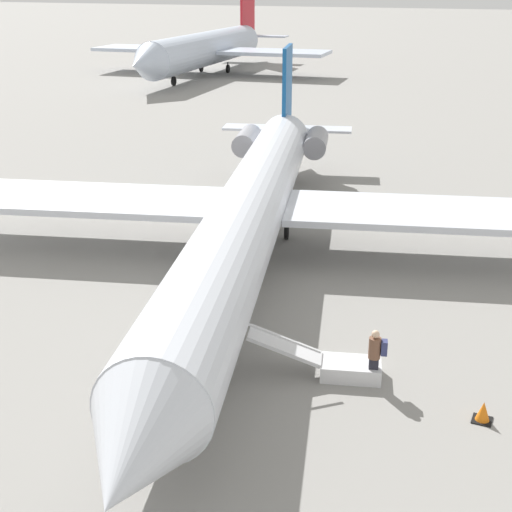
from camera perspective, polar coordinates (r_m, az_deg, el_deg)
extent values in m
plane|color=gray|center=(30.33, -0.52, -0.41)|extent=(600.00, 600.00, 0.00)
cylinder|color=silver|center=(29.58, -0.53, 3.59)|extent=(29.42, 11.39, 2.87)
cone|color=silver|center=(15.05, -10.00, -15.63)|extent=(3.83, 3.60, 2.81)
cone|color=silver|center=(45.77, 2.55, 9.89)|extent=(4.38, 3.77, 2.81)
cube|color=#145193|center=(44.54, 2.52, 13.51)|extent=(3.91, 1.38, 4.59)
cube|color=silver|center=(45.38, 2.51, 10.16)|extent=(3.97, 8.18, 0.14)
cube|color=silver|center=(31.00, 14.14, 3.35)|extent=(8.02, 13.33, 0.29)
cube|color=silver|center=(32.97, -13.56, 4.46)|extent=(8.02, 13.33, 0.29)
cylinder|color=gray|center=(41.75, 4.82, 9.04)|extent=(3.67, 2.23, 1.29)
cylinder|color=gray|center=(42.14, -0.72, 9.23)|extent=(3.67, 2.23, 1.29)
cylinder|color=black|center=(21.55, -4.29, -8.97)|extent=(0.73, 0.38, 0.71)
cylinder|color=gray|center=(21.33, -4.33, -7.89)|extent=(0.13, 0.13, 0.22)
cylinder|color=black|center=(32.85, 2.46, 1.95)|extent=(0.73, 0.38, 0.71)
cylinder|color=gray|center=(32.69, 2.47, 2.72)|extent=(0.13, 0.13, 0.22)
cylinder|color=black|center=(33.17, -1.99, 2.15)|extent=(0.73, 0.38, 0.71)
cylinder|color=gray|center=(33.02, -2.00, 2.91)|extent=(0.13, 0.13, 0.22)
cylinder|color=silver|center=(92.78, -4.08, 16.19)|extent=(31.45, 8.04, 4.11)
cone|color=silver|center=(76.49, -9.07, 14.94)|extent=(5.00, 4.57, 4.03)
cone|color=silver|center=(109.95, -0.49, 17.01)|extent=(5.82, 4.68, 4.03)
cube|color=red|center=(108.70, -0.68, 19.24)|extent=(5.75, 1.06, 6.58)
cube|color=silver|center=(109.45, -0.57, 17.21)|extent=(3.91, 11.74, 0.21)
cube|color=silver|center=(91.55, 1.53, 15.97)|extent=(8.19, 13.83, 0.41)
cube|color=silver|center=(97.65, -8.63, 16.08)|extent=(8.19, 13.83, 0.41)
cylinder|color=black|center=(83.75, -6.60, 13.73)|extent=(1.04, 0.38, 1.02)
cylinder|color=#4C4C51|center=(83.67, -6.62, 14.18)|extent=(0.18, 0.18, 0.32)
cylinder|color=black|center=(95.31, -2.26, 14.74)|extent=(1.04, 0.38, 1.02)
cylinder|color=#4C4C51|center=(95.24, -2.27, 15.14)|extent=(0.18, 0.18, 0.32)
cylinder|color=black|center=(96.61, -4.40, 14.78)|extent=(1.04, 0.38, 1.02)
cylinder|color=#4C4C51|center=(96.53, -4.41, 15.18)|extent=(0.18, 0.18, 0.32)
cube|color=silver|center=(21.86, 7.59, -8.96)|extent=(1.57, 2.04, 0.50)
cube|color=silver|center=(21.61, 2.33, -7.19)|extent=(1.51, 2.41, 0.90)
cube|color=silver|center=(20.98, 2.22, -6.57)|extent=(0.70, 2.14, 0.85)
cube|color=#23232D|center=(21.54, 9.36, -9.02)|extent=(0.27, 0.33, 0.85)
cylinder|color=brown|center=(21.18, 9.48, -7.27)|extent=(0.36, 0.36, 0.65)
sphere|color=beige|center=(20.97, 9.55, -6.20)|extent=(0.24, 0.24, 0.24)
cube|color=navy|center=(21.18, 10.22, -7.22)|extent=(0.32, 0.25, 0.44)
cube|color=black|center=(20.77, 17.63, -12.40)|extent=(0.53, 0.53, 0.03)
cone|color=orange|center=(20.63, 17.72, -11.76)|extent=(0.41, 0.41, 0.58)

